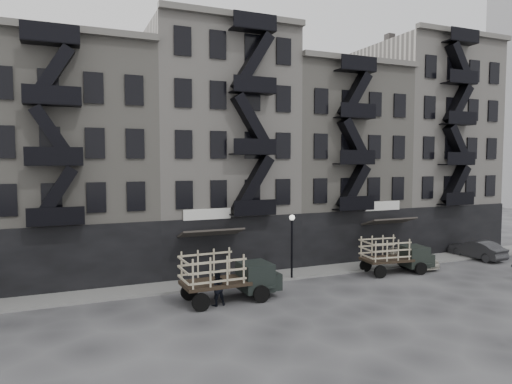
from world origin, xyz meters
name	(u,v)px	position (x,y,z in m)	size (l,w,h in m)	color
ground	(266,296)	(0.00, 0.00, 0.00)	(140.00, 140.00, 0.00)	#38383A
sidewalk	(243,279)	(0.00, 3.75, 0.07)	(55.00, 2.50, 0.15)	slate
building_midwest	(72,165)	(-10.00, 9.83, 7.50)	(10.00, 11.35, 16.20)	gray
building_center	(213,151)	(0.00, 9.82, 8.50)	(10.00, 11.35, 18.20)	#AEA9A0
building_mideast	(326,164)	(10.00, 9.83, 7.50)	(10.00, 11.35, 16.20)	gray
building_east	(419,147)	(20.00, 9.82, 9.00)	(10.00, 11.35, 19.20)	#AEA9A0
lamp_post	(292,238)	(3.00, 2.60, 2.78)	(0.36, 0.36, 4.28)	black
stake_truck_west	(228,273)	(-2.29, 0.01, 1.59)	(5.62, 2.49, 2.78)	black
stake_truck_east	(396,252)	(10.46, 1.44, 1.44)	(5.19, 2.55, 2.51)	black
car_east	(412,256)	(13.00, 2.60, 0.73)	(1.73, 4.31, 1.47)	beige
car_far	(477,250)	(19.50, 2.60, 0.73)	(1.55, 4.45, 1.47)	#252527
pedestrian_mid	(217,287)	(-3.14, -0.50, 0.99)	(0.96, 0.75, 1.97)	black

